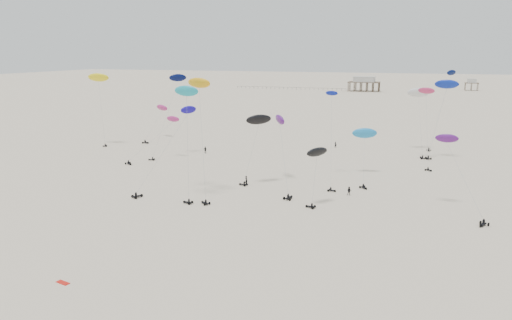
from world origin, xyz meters
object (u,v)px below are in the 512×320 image
(pavilion_main, at_px, (364,85))
(rig_0, at_px, (445,94))
(spectator_0, at_px, (246,185))
(pavilion_small, at_px, (471,85))
(rig_9, at_px, (187,110))
(rig_4, at_px, (427,104))

(pavilion_main, xyz_separation_m, rig_0, (44.62, -195.60, 10.73))
(pavilion_main, bearing_deg, rig_0, -77.15)
(rig_0, xyz_separation_m, spectator_0, (-39.01, -59.49, -14.95))
(pavilion_small, distance_m, rig_0, 227.31)
(rig_9, bearing_deg, pavilion_main, 6.24)
(rig_4, xyz_separation_m, spectator_0, (-34.08, -36.38, -14.07))
(spectator_0, bearing_deg, pavilion_main, -41.85)
(pavilion_small, height_order, rig_4, rig_4)
(rig_4, bearing_deg, rig_9, 1.41)
(rig_0, relative_size, rig_9, 1.17)
(rig_0, bearing_deg, spectator_0, 58.14)
(pavilion_main, height_order, spectator_0, pavilion_main)
(pavilion_main, distance_m, rig_9, 267.06)
(rig_9, height_order, spectator_0, rig_9)
(rig_4, bearing_deg, spectator_0, -1.05)
(rig_4, relative_size, spectator_0, 9.41)
(rig_0, height_order, rig_9, rig_0)
(rig_0, bearing_deg, rig_4, 79.36)
(pavilion_small, bearing_deg, rig_9, -103.56)
(rig_4, bearing_deg, pavilion_small, -144.87)
(pavilion_main, relative_size, pavilion_small, 2.33)
(pavilion_small, distance_m, rig_9, 305.56)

